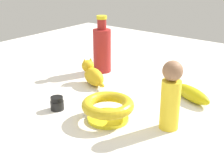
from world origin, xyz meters
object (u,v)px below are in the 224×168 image
Objects in this scene: cat_figurine at (93,74)px; bottle_tall at (102,49)px; bowl at (108,107)px; nail_polish_jar at (57,103)px; banana at (191,94)px; person_figure_adult at (171,95)px.

bottle_tall is at bearing 26.01° from cat_figurine.
cat_figurine is at bearing 50.17° from bowl.
bowl is at bearing -75.24° from nail_polish_jar.
bowl is 0.93× the size of banana.
bottle_tall is at bearing -161.76° from banana.
bottle_tall is at bearing 41.84° from bowl.
person_figure_adult is at bearing -57.93° from banana.
bowl is at bearing 112.75° from person_figure_adult.
person_figure_adult is (-0.25, -0.44, 0.00)m from bottle_tall.
person_figure_adult reaches higher than nail_polish_jar.
bowl is 0.78× the size of person_figure_adult.
bowl is at bearing -138.16° from bottle_tall.
cat_figurine is 0.72× the size of person_figure_adult.
banana is (-0.04, -0.41, -0.07)m from bottle_tall.
banana is at bearing -43.20° from nail_polish_jar.
cat_figurine is at bearing -141.06° from banana.
bottle_tall reaches higher than bowl.
nail_polish_jar is (-0.36, -0.12, -0.08)m from bottle_tall.
banana is 0.22m from person_figure_adult.
nail_polish_jar is 0.30× the size of cat_figurine.
bowl is at bearing -91.50° from banana.
bowl is at bearing -129.83° from cat_figurine.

